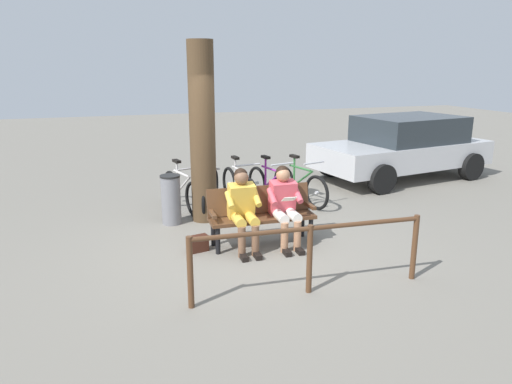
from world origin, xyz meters
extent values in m
plane|color=slate|center=(0.00, 0.00, 0.00)|extent=(40.00, 40.00, 0.00)
cube|color=#51331E|center=(-0.17, -0.03, 0.42)|extent=(1.61, 0.49, 0.05)
cube|color=#51331E|center=(-0.17, -0.22, 0.66)|extent=(1.60, 0.19, 0.42)
cube|color=#51331E|center=(-0.93, -0.01, 0.56)|extent=(0.07, 0.40, 0.05)
cube|color=#51331E|center=(0.59, -0.06, 0.56)|extent=(0.07, 0.40, 0.05)
cylinder|color=black|center=(-0.88, 0.16, 0.20)|extent=(0.07, 0.07, 0.40)
cylinder|color=black|center=(0.56, 0.11, 0.20)|extent=(0.07, 0.07, 0.40)
cylinder|color=black|center=(-0.89, -0.18, 0.20)|extent=(0.07, 0.07, 0.40)
cylinder|color=black|center=(0.55, -0.23, 0.20)|extent=(0.07, 0.07, 0.40)
cube|color=#D84C59|center=(-0.49, -0.04, 0.71)|extent=(0.39, 0.32, 0.55)
sphere|color=#A87554|center=(-0.49, -0.02, 1.06)|extent=(0.21, 0.21, 0.21)
sphere|color=black|center=(-0.49, -0.05, 1.10)|extent=(0.20, 0.20, 0.20)
cylinder|color=white|center=(-0.58, 0.16, 0.49)|extent=(0.16, 0.40, 0.15)
cylinder|color=#A87554|center=(-0.58, 0.36, 0.23)|extent=(0.11, 0.11, 0.45)
cube|color=black|center=(-0.57, 0.46, 0.04)|extent=(0.10, 0.22, 0.07)
cylinder|color=#D84C59|center=(-0.68, 0.08, 0.77)|extent=(0.10, 0.31, 0.23)
cylinder|color=white|center=(-0.38, 0.15, 0.49)|extent=(0.16, 0.40, 0.15)
cylinder|color=#A87554|center=(-0.38, 0.35, 0.23)|extent=(0.11, 0.11, 0.45)
cube|color=black|center=(-0.37, 0.45, 0.04)|extent=(0.10, 0.22, 0.07)
cylinder|color=#D84C59|center=(-0.28, 0.07, 0.77)|extent=(0.10, 0.31, 0.23)
cube|color=silver|center=(-0.48, 0.26, 0.77)|extent=(0.20, 0.13, 0.09)
cube|color=gold|center=(0.15, -0.06, 0.71)|extent=(0.39, 0.32, 0.55)
sphere|color=brown|center=(0.15, -0.04, 1.06)|extent=(0.21, 0.21, 0.21)
sphere|color=black|center=(0.15, -0.07, 1.10)|extent=(0.20, 0.20, 0.20)
cylinder|color=gold|center=(0.06, 0.14, 0.49)|extent=(0.16, 0.40, 0.15)
cylinder|color=brown|center=(0.06, 0.34, 0.23)|extent=(0.11, 0.11, 0.45)
cube|color=black|center=(0.07, 0.44, 0.04)|extent=(0.10, 0.22, 0.07)
cylinder|color=gold|center=(-0.04, 0.06, 0.77)|extent=(0.10, 0.31, 0.23)
cylinder|color=gold|center=(0.26, 0.13, 0.49)|extent=(0.16, 0.40, 0.15)
cylinder|color=brown|center=(0.26, 0.33, 0.23)|extent=(0.11, 0.11, 0.45)
cube|color=black|center=(0.27, 0.43, 0.04)|extent=(0.10, 0.22, 0.07)
cylinder|color=gold|center=(0.36, 0.05, 0.77)|extent=(0.10, 0.31, 0.23)
cube|color=#3F1E14|center=(0.82, -0.06, 0.12)|extent=(0.32, 0.20, 0.24)
cylinder|color=#4C3823|center=(0.40, -1.49, 1.52)|extent=(0.43, 0.43, 3.04)
cylinder|color=slate|center=(0.99, -1.45, 0.41)|extent=(0.33, 0.33, 0.82)
cylinder|color=black|center=(0.99, -1.45, 0.84)|extent=(0.34, 0.34, 0.03)
torus|color=black|center=(-1.72, -1.41, 0.33)|extent=(0.23, 0.65, 0.66)
cylinder|color=silver|center=(-1.72, -1.41, 0.33)|extent=(0.06, 0.07, 0.06)
torus|color=black|center=(-1.45, -2.39, 0.33)|extent=(0.23, 0.65, 0.66)
cylinder|color=silver|center=(-1.45, -2.39, 0.33)|extent=(0.06, 0.07, 0.06)
cylinder|color=#337238|center=(-1.58, -1.90, 0.71)|extent=(0.21, 0.62, 0.04)
cylinder|color=#337238|center=(-1.60, -1.82, 0.51)|extent=(0.20, 0.59, 0.43)
cylinder|color=#337238|center=(-1.53, -2.08, 0.63)|extent=(0.04, 0.04, 0.55)
cube|color=black|center=(-1.53, -2.08, 0.91)|extent=(0.14, 0.24, 0.05)
cylinder|color=#B2B2B7|center=(-1.69, -1.51, 0.88)|extent=(0.47, 0.16, 0.03)
torus|color=black|center=(-1.11, -1.50, 0.33)|extent=(0.19, 0.66, 0.66)
cylinder|color=silver|center=(-1.11, -1.50, 0.33)|extent=(0.06, 0.07, 0.06)
torus|color=black|center=(-0.90, -2.49, 0.33)|extent=(0.19, 0.66, 0.66)
cylinder|color=silver|center=(-0.90, -2.49, 0.33)|extent=(0.06, 0.07, 0.06)
cylinder|color=#8C268C|center=(-1.01, -1.99, 0.71)|extent=(0.17, 0.63, 0.04)
cylinder|color=#8C268C|center=(-1.02, -1.92, 0.51)|extent=(0.16, 0.59, 0.43)
cylinder|color=#8C268C|center=(-0.97, -2.17, 0.63)|extent=(0.04, 0.04, 0.55)
cube|color=black|center=(-0.97, -2.17, 0.91)|extent=(0.13, 0.23, 0.05)
cylinder|color=#B2B2B7|center=(-1.09, -1.60, 0.88)|extent=(0.48, 0.13, 0.03)
torus|color=black|center=(-0.48, -1.62, 0.33)|extent=(0.14, 0.66, 0.66)
cylinder|color=silver|center=(-0.48, -1.62, 0.33)|extent=(0.06, 0.07, 0.06)
torus|color=black|center=(-0.36, -2.63, 0.33)|extent=(0.14, 0.66, 0.66)
cylinder|color=silver|center=(-0.36, -2.63, 0.33)|extent=(0.06, 0.07, 0.06)
cylinder|color=silver|center=(-0.42, -2.12, 0.71)|extent=(0.11, 0.63, 0.04)
cylinder|color=silver|center=(-0.42, -2.04, 0.51)|extent=(0.11, 0.60, 0.43)
cylinder|color=silver|center=(-0.39, -2.30, 0.63)|extent=(0.04, 0.04, 0.55)
cube|color=black|center=(-0.39, -2.30, 0.91)|extent=(0.12, 0.23, 0.05)
cylinder|color=#B2B2B7|center=(-0.46, -1.72, 0.88)|extent=(0.48, 0.09, 0.03)
torus|color=black|center=(0.36, -1.54, 0.33)|extent=(0.30, 0.63, 0.66)
cylinder|color=silver|center=(0.36, -1.54, 0.33)|extent=(0.07, 0.07, 0.06)
torus|color=black|center=(-0.02, -2.49, 0.33)|extent=(0.30, 0.63, 0.66)
cylinder|color=silver|center=(-0.02, -2.49, 0.33)|extent=(0.07, 0.07, 0.06)
cylinder|color=#8C268C|center=(0.17, -2.02, 0.71)|extent=(0.27, 0.60, 0.04)
cylinder|color=#8C268C|center=(0.20, -1.94, 0.51)|extent=(0.26, 0.57, 0.43)
cylinder|color=#8C268C|center=(0.10, -2.19, 0.63)|extent=(0.04, 0.04, 0.55)
cube|color=black|center=(0.10, -2.19, 0.91)|extent=(0.17, 0.24, 0.05)
cylinder|color=#B2B2B7|center=(0.32, -1.64, 0.88)|extent=(0.46, 0.21, 0.03)
torus|color=black|center=(0.56, -1.65, 0.33)|extent=(0.23, 0.65, 0.66)
cylinder|color=silver|center=(0.56, -1.65, 0.33)|extent=(0.06, 0.07, 0.06)
torus|color=black|center=(0.82, -2.64, 0.33)|extent=(0.23, 0.65, 0.66)
cylinder|color=silver|center=(0.82, -2.64, 0.33)|extent=(0.06, 0.07, 0.06)
cylinder|color=silver|center=(0.69, -2.15, 0.71)|extent=(0.20, 0.62, 0.04)
cylinder|color=silver|center=(0.66, -2.07, 0.51)|extent=(0.19, 0.59, 0.43)
cylinder|color=silver|center=(0.73, -2.32, 0.63)|extent=(0.04, 0.04, 0.55)
cube|color=black|center=(0.73, -2.32, 0.91)|extent=(0.14, 0.24, 0.05)
cylinder|color=#B2B2B7|center=(0.58, -1.75, 0.88)|extent=(0.47, 0.15, 0.03)
cylinder|color=#51331E|center=(-1.60, 1.69, 0.42)|extent=(0.07, 0.07, 0.85)
cylinder|color=#51331E|center=(-0.19, 1.62, 0.42)|extent=(0.07, 0.07, 0.85)
cylinder|color=#51331E|center=(1.22, 1.55, 0.42)|extent=(0.07, 0.07, 0.85)
cylinder|color=#51331E|center=(-0.19, 1.62, 0.81)|extent=(2.83, 0.20, 0.06)
cube|color=silver|center=(-4.72, -3.12, 0.59)|extent=(4.43, 2.44, 0.55)
cube|color=#262D33|center=(-4.92, -3.15, 1.17)|extent=(2.54, 2.00, 0.60)
cylinder|color=black|center=(-3.51, -2.02, 0.32)|extent=(0.67, 0.32, 0.64)
cylinder|color=black|center=(-3.23, -3.80, 0.32)|extent=(0.67, 0.32, 0.64)
cylinder|color=black|center=(-6.21, -2.45, 0.32)|extent=(0.67, 0.32, 0.64)
cylinder|color=black|center=(-5.92, -4.23, 0.32)|extent=(0.67, 0.32, 0.64)
camera|label=1|loc=(2.04, 6.37, 2.66)|focal=33.36mm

